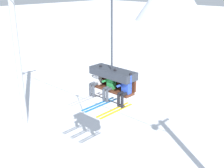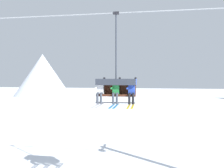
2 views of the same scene
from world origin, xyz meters
name	(u,v)px [view 2 (image 2 of 2)]	position (x,y,z in m)	size (l,w,h in m)	color
mountain_peak_west	(43,75)	(-30.67, 52.46, 6.43)	(16.97, 16.97, 12.85)	silver
lift_cable	(107,13)	(-0.74, -0.80, 8.93)	(18.45, 0.05, 0.05)	#9EA3A8
chairlift_chair	(116,84)	(-0.27, -0.73, 5.51)	(1.95, 0.74, 4.40)	#512819
skier_white	(100,90)	(-1.04, -0.94, 5.18)	(0.48, 1.70, 1.34)	silver
skier_green	(116,91)	(-0.27, -0.94, 5.18)	(0.48, 1.70, 1.34)	#23843D
skier_blue	(132,91)	(0.50, -0.94, 5.18)	(0.48, 1.70, 1.34)	#2847B7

